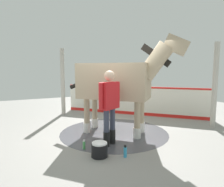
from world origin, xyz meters
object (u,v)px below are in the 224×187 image
Objects in this scene: bottle_shampoo at (125,152)px; bottle_spray at (84,145)px; wash_bucket at (100,150)px; horse at (119,81)px; handler at (109,102)px.

bottle_shampoo reaches higher than bottle_spray.
horse is at bearing -132.42° from wash_bucket.
handler is 6.87× the size of bottle_shampoo.
bottle_shampoo is at bearing 153.55° from handler.
handler is at bearing -90.46° from bottle_shampoo.
wash_bucket is 1.33× the size of bottle_shampoo.
wash_bucket is at bearing 107.09° from bottle_spray.
handler is at bearing 176.92° from bottle_spray.
horse reaches higher than bottle_spray.
horse reaches higher than handler.
bottle_spray is (0.16, -0.52, -0.05)m from wash_bucket.
handler is at bearing -84.97° from horse.
horse is 10.36× the size of bottle_shampoo.
bottle_shampoo is (0.64, 1.46, -1.35)m from horse.
horse is at bearing -67.44° from handler.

